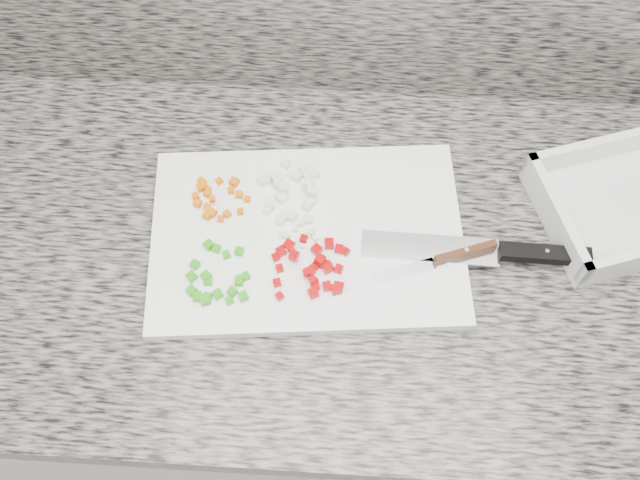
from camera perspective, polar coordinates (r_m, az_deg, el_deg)
The scene contains 11 objects.
cabinet at distance 1.47m, azimuth 3.25°, elevation -9.23°, with size 3.92×0.62×0.86m, color white.
countertop at distance 1.05m, azimuth 4.47°, elevation -1.15°, with size 3.96×0.64×0.04m, color slate.
cutting_board at distance 1.03m, azimuth -1.04°, elevation 0.31°, with size 0.45×0.30×0.01m, color white.
carrot_pile at distance 1.06m, azimuth -8.45°, elevation 3.34°, with size 0.09×0.08×0.02m.
onion_pile at distance 1.06m, azimuth -2.40°, elevation 4.15°, with size 0.09×0.11×0.02m.
green_pepper_pile at distance 1.00m, azimuth -8.40°, elevation -3.12°, with size 0.09×0.10×0.01m.
red_pepper_pile at distance 0.99m, azimuth -0.51°, elevation -2.16°, with size 0.11×0.10×0.02m.
garlic_pile at distance 1.02m, azimuth -1.90°, elevation 0.17°, with size 0.06×0.05×0.01m.
chef_knife at distance 1.04m, azimuth 14.62°, elevation -0.94°, with size 0.32×0.05×0.02m.
paring_knife at distance 1.02m, azimuth 10.35°, elevation -1.38°, with size 0.18×0.08×0.02m.
tray at distance 1.15m, azimuth 23.90°, elevation 2.82°, with size 0.33×0.28×0.06m.
Camera 1 is at (-0.05, 0.95, 1.81)m, focal length 40.00 mm.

